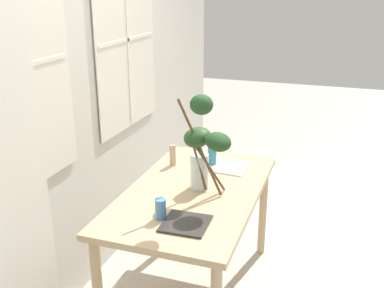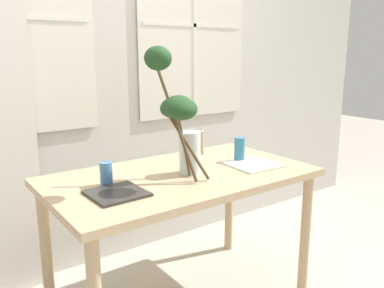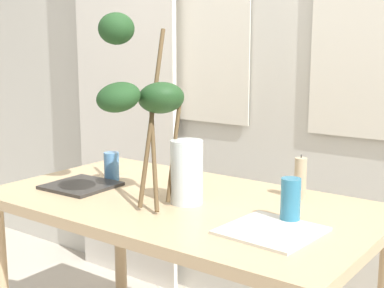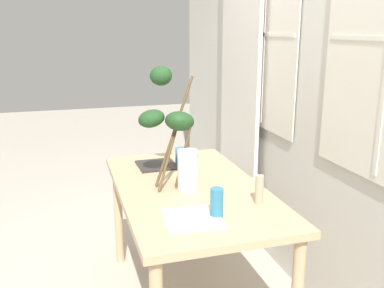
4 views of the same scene
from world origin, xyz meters
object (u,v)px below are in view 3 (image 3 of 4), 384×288
object	(u,v)px
dining_table	(182,223)
plate_square_right	(271,231)
drinking_glass_blue_left	(112,166)
plate_square_left	(81,186)
vase_with_branches	(154,114)
drinking_glass_blue_right	(291,200)
pillar_candle	(300,178)

from	to	relation	value
dining_table	plate_square_right	distance (m)	0.45
drinking_glass_blue_left	plate_square_left	world-z (taller)	drinking_glass_blue_left
drinking_glass_blue_left	plate_square_right	size ratio (longest dim) A/B	0.44
plate_square_left	vase_with_branches	bearing A→B (deg)	3.44
plate_square_right	drinking_glass_blue_right	bearing A→B (deg)	88.91
drinking_glass_blue_left	plate_square_right	xyz separation A→B (m)	(0.83, -0.16, -0.05)
drinking_glass_blue_right	dining_table	bearing A→B (deg)	-178.98
dining_table	pillar_candle	size ratio (longest dim) A/B	8.67
plate_square_left	pillar_candle	distance (m)	0.85
dining_table	pillar_candle	xyz separation A→B (m)	(0.34, 0.27, 0.17)
plate_square_right	drinking_glass_blue_left	bearing A→B (deg)	168.77
drinking_glass_blue_right	vase_with_branches	bearing A→B (deg)	-170.12
dining_table	drinking_glass_blue_left	world-z (taller)	drinking_glass_blue_left
dining_table	drinking_glass_blue_left	xyz separation A→B (m)	(-0.40, 0.05, 0.15)
drinking_glass_blue_right	plate_square_left	distance (m)	0.86
pillar_candle	vase_with_branches	bearing A→B (deg)	-138.80
drinking_glass_blue_right	plate_square_left	xyz separation A→B (m)	(-0.85, -0.11, -0.06)
plate_square_left	plate_square_right	bearing A→B (deg)	-0.86
vase_with_branches	drinking_glass_blue_left	xyz separation A→B (m)	(-0.34, 0.13, -0.26)
plate_square_left	plate_square_right	world-z (taller)	plate_square_left
dining_table	plate_square_left	world-z (taller)	plate_square_left
plate_square_left	plate_square_right	size ratio (longest dim) A/B	0.91
drinking_glass_blue_left	pillar_candle	bearing A→B (deg)	16.33
drinking_glass_blue_right	pillar_candle	world-z (taller)	pillar_candle
dining_table	vase_with_branches	size ratio (longest dim) A/B	2.11
vase_with_branches	drinking_glass_blue_left	bearing A→B (deg)	159.34
vase_with_branches	drinking_glass_blue_right	distance (m)	0.55
vase_with_branches	plate_square_left	size ratio (longest dim) A/B	2.75
dining_table	drinking_glass_blue_left	bearing A→B (deg)	172.58
dining_table	plate_square_left	distance (m)	0.45
pillar_candle	dining_table	bearing A→B (deg)	-141.24
dining_table	plate_square_right	size ratio (longest dim) A/B	5.30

